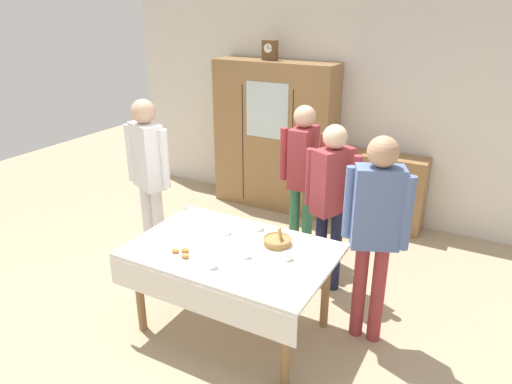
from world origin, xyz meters
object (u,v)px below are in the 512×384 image
object	(u,v)px
pastry_plate	(181,255)
spoon_near_left	(311,243)
tea_cup_near_right	(288,257)
tea_cup_back_edge	(259,228)
person_behind_table_left	(376,222)
bread_basket	(277,241)
wall_cabinet	(275,136)
person_near_right_end	(303,168)
tea_cup_far_left	(226,232)
tea_cup_near_left	(212,265)
tea_cup_center	(246,255)
person_behind_table_right	(148,167)
spoon_mid_right	(224,258)
mantel_clock	(270,50)
dining_table	(230,262)
person_by_cabinet	(331,193)
bookshelf_low	(382,191)
spoon_center	(187,237)
book_stack	(386,153)

from	to	relation	value
pastry_plate	spoon_near_left	distance (m)	1.06
spoon_near_left	tea_cup_near_right	bearing A→B (deg)	-98.93
tea_cup_back_edge	person_behind_table_left	bearing A→B (deg)	2.37
bread_basket	wall_cabinet	bearing A→B (deg)	117.13
tea_cup_back_edge	person_near_right_end	xyz separation A→B (m)	(-0.05, 1.03, 0.22)
tea_cup_far_left	spoon_near_left	size ratio (longest dim) A/B	1.09
tea_cup_near_left	tea_cup_center	xyz separation A→B (m)	(0.14, 0.25, 0.00)
bread_basket	person_behind_table_right	bearing A→B (deg)	169.03
pastry_plate	spoon_mid_right	xyz separation A→B (m)	(0.31, 0.14, -0.01)
mantel_clock	person_near_right_end	world-z (taller)	mantel_clock
wall_cabinet	dining_table	bearing A→B (deg)	-70.83
tea_cup_near_left	person_by_cabinet	distance (m)	1.40
bookshelf_low	person_behind_table_right	xyz separation A→B (m)	(-1.87, -2.06, 0.62)
tea_cup_near_left	tea_cup_center	world-z (taller)	same
tea_cup_near_left	bookshelf_low	bearing A→B (deg)	79.75
bookshelf_low	spoon_center	size ratio (longest dim) A/B	8.46
pastry_plate	person_behind_table_right	world-z (taller)	person_behind_table_right
tea_cup_near_right	spoon_center	bearing A→B (deg)	-175.80
mantel_clock	tea_cup_center	world-z (taller)	mantel_clock
spoon_near_left	tea_cup_center	bearing A→B (deg)	-126.95
bread_basket	person_behind_table_right	distance (m)	1.65
dining_table	tea_cup_center	size ratio (longest dim) A/B	12.49
dining_table	spoon_near_left	world-z (taller)	spoon_near_left
person_behind_table_left	person_by_cabinet	distance (m)	0.78
pastry_plate	spoon_mid_right	world-z (taller)	pastry_plate
person_behind_table_left	bread_basket	bearing A→B (deg)	-165.37
bookshelf_low	spoon_center	xyz separation A→B (m)	(-1.00, -2.62, 0.31)
tea_cup_back_edge	person_by_cabinet	distance (m)	0.76
tea_cup_far_left	person_behind_table_left	xyz separation A→B (m)	(1.19, 0.24, 0.27)
spoon_center	person_near_right_end	size ratio (longest dim) A/B	0.07
wall_cabinet	pastry_plate	xyz separation A→B (m)	(0.61, -2.85, -0.19)
dining_table	tea_cup_far_left	size ratio (longest dim) A/B	12.49
person_by_cabinet	person_behind_table_left	bearing A→B (deg)	-44.93
book_stack	person_behind_table_right	xyz separation A→B (m)	(-1.87, -2.06, 0.14)
mantel_clock	person_behind_table_right	xyz separation A→B (m)	(-0.33, -2.01, -0.98)
tea_cup_near_right	bookshelf_low	bearing A→B (deg)	88.01
tea_cup_center	wall_cabinet	bearing A→B (deg)	112.16
mantel_clock	spoon_mid_right	distance (m)	3.17
pastry_plate	person_behind_table_left	bearing A→B (deg)	29.09
person_behind_table_left	dining_table	bearing A→B (deg)	-155.47
wall_cabinet	spoon_mid_right	bearing A→B (deg)	-71.16
wall_cabinet	tea_cup_near_left	bearing A→B (deg)	-72.14
bookshelf_low	tea_cup_near_right	size ratio (longest dim) A/B	7.75
wall_cabinet	spoon_near_left	size ratio (longest dim) A/B	16.28
person_behind_table_left	tea_cup_near_right	bearing A→B (deg)	-145.17
dining_table	tea_cup_near_left	world-z (taller)	tea_cup_near_left
person_by_cabinet	spoon_mid_right	bearing A→B (deg)	-111.09
spoon_center	person_near_right_end	bearing A→B (deg)	73.46
wall_cabinet	person_near_right_end	xyz separation A→B (m)	(0.89, -1.13, 0.05)
tea_cup_near_right	pastry_plate	xyz separation A→B (m)	(-0.76, -0.35, -0.02)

